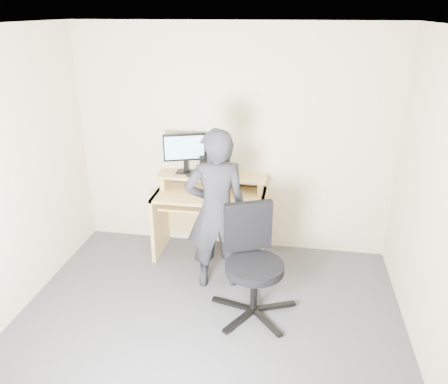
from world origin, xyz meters
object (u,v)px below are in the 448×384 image
(desk, at_px, (211,207))
(monitor, at_px, (185,150))
(person, at_px, (216,211))
(office_chair, at_px, (252,258))

(desk, relative_size, monitor, 2.62)
(desk, distance_m, person, 0.71)
(office_chair, xyz_separation_m, person, (-0.39, 0.36, 0.27))
(desk, xyz_separation_m, person, (0.17, -0.63, 0.27))
(monitor, distance_m, office_chair, 1.52)
(desk, bearing_deg, office_chair, -60.41)
(monitor, xyz_separation_m, office_chair, (0.87, -1.08, -0.63))
(desk, distance_m, monitor, 0.71)
(office_chair, bearing_deg, person, 115.39)
(office_chair, relative_size, person, 0.61)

